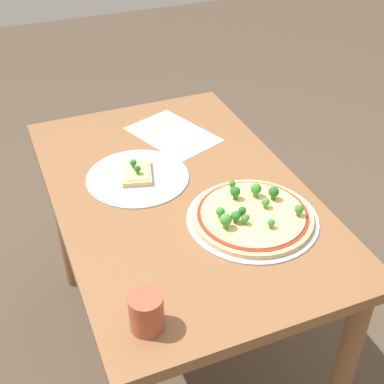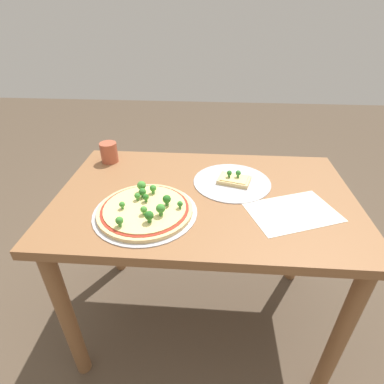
{
  "view_description": "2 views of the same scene",
  "coord_description": "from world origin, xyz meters",
  "px_view_note": "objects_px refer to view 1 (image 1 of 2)",
  "views": [
    {
      "loc": [
        1.21,
        -0.45,
        1.7
      ],
      "look_at": [
        0.05,
        0.02,
        0.78
      ],
      "focal_mm": 50.0,
      "sensor_mm": 36.0,
      "label": 1
    },
    {
      "loc": [
        -0.02,
        0.98,
        1.39
      ],
      "look_at": [
        0.05,
        0.02,
        0.78
      ],
      "focal_mm": 28.0,
      "sensor_mm": 36.0,
      "label": 2
    }
  ],
  "objects_px": {
    "pizza_tray_whole": "(252,215)",
    "drinking_cup": "(146,312)",
    "pizza_tray_slice": "(137,175)",
    "dining_table": "(179,220)"
  },
  "relations": [
    {
      "from": "pizza_tray_slice",
      "to": "drinking_cup",
      "type": "relative_size",
      "value": 3.45
    },
    {
      "from": "dining_table",
      "to": "drinking_cup",
      "type": "relative_size",
      "value": 12.45
    },
    {
      "from": "drinking_cup",
      "to": "dining_table",
      "type": "bearing_deg",
      "value": 151.3
    },
    {
      "from": "dining_table",
      "to": "pizza_tray_slice",
      "type": "relative_size",
      "value": 3.61
    },
    {
      "from": "pizza_tray_whole",
      "to": "pizza_tray_slice",
      "type": "height_order",
      "value": "pizza_tray_whole"
    },
    {
      "from": "pizza_tray_slice",
      "to": "pizza_tray_whole",
      "type": "bearing_deg",
      "value": 36.46
    },
    {
      "from": "pizza_tray_whole",
      "to": "dining_table",
      "type": "bearing_deg",
      "value": -145.95
    },
    {
      "from": "pizza_tray_whole",
      "to": "drinking_cup",
      "type": "relative_size",
      "value": 4.0
    },
    {
      "from": "dining_table",
      "to": "pizza_tray_whole",
      "type": "xyz_separation_m",
      "value": [
        0.21,
        0.14,
        0.13
      ]
    },
    {
      "from": "dining_table",
      "to": "drinking_cup",
      "type": "xyz_separation_m",
      "value": [
        0.45,
        -0.25,
        0.16
      ]
    }
  ]
}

